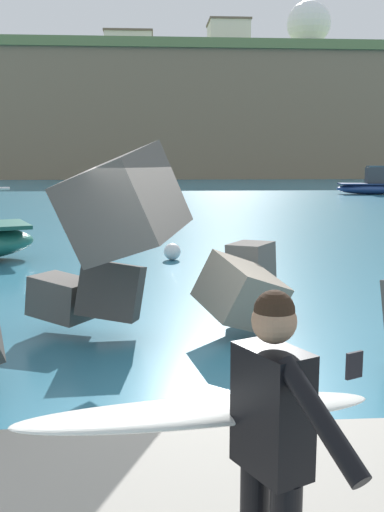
# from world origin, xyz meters

# --- Properties ---
(ground_plane) EXTENTS (400.00, 400.00, 0.00)m
(ground_plane) POSITION_xyz_m (0.00, 0.00, 0.00)
(ground_plane) COLOR #2D6B84
(breakwater_jetty) EXTENTS (33.17, 6.53, 2.85)m
(breakwater_jetty) POSITION_xyz_m (-0.38, 1.23, 1.22)
(breakwater_jetty) COLOR #605B56
(breakwater_jetty) RESTS_ON ground
(surfer_with_board) EXTENTS (2.03, 1.49, 1.78)m
(surfer_with_board) POSITION_xyz_m (0.02, -4.18, 1.28)
(surfer_with_board) COLOR black
(surfer_with_board) RESTS_ON walkway_path
(boat_mid_centre) EXTENTS (5.25, 2.46, 2.10)m
(boat_mid_centre) POSITION_xyz_m (15.95, 36.75, 0.64)
(boat_mid_centre) COLOR navy
(boat_mid_centre) RESTS_ON ground
(mooring_buoy_middle) EXTENTS (0.44, 0.44, 0.44)m
(mooring_buoy_middle) POSITION_xyz_m (0.08, 8.49, 0.22)
(mooring_buoy_middle) COLOR silver
(mooring_buoy_middle) RESTS_ON ground
(headland_bluff) EXTENTS (73.68, 37.22, 17.35)m
(headland_bluff) POSITION_xyz_m (7.68, 88.13, 8.70)
(headland_bluff) COLOR #847056
(headland_bluff) RESTS_ON ground
(radar_dome) EXTENTS (6.93, 6.93, 9.95)m
(radar_dome) POSITION_xyz_m (24.88, 91.27, 22.69)
(radar_dome) COLOR silver
(radar_dome) RESTS_ON headland_bluff
(station_building_west) EXTENTS (6.47, 6.81, 6.61)m
(station_building_west) POSITION_xyz_m (12.05, 91.31, 20.67)
(station_building_west) COLOR silver
(station_building_west) RESTS_ON headland_bluff
(station_building_central) EXTENTS (7.48, 7.12, 4.52)m
(station_building_central) POSITION_xyz_m (-3.59, 90.72, 19.62)
(station_building_central) COLOR silver
(station_building_central) RESTS_ON headland_bluff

